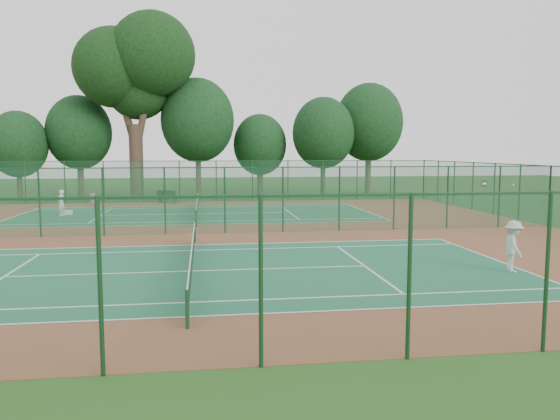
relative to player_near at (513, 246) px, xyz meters
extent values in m
plane|color=#204816|center=(-11.38, 10.66, -0.94)|extent=(120.00, 120.00, 0.00)
cube|color=brown|center=(-11.38, 10.66, -0.93)|extent=(40.00, 36.00, 0.01)
cube|color=#1F6245|center=(-11.38, 1.66, -0.92)|extent=(23.77, 10.97, 0.01)
cube|color=#1E5F3A|center=(-11.38, 19.66, -0.92)|extent=(23.77, 10.97, 0.01)
cube|color=#1B532E|center=(-11.38, 28.66, 0.81)|extent=(40.00, 0.02, 3.50)
cube|color=#153C1E|center=(-11.38, 28.66, 2.52)|extent=(40.00, 0.05, 0.05)
cube|color=#194C2E|center=(-11.38, -7.34, 0.81)|extent=(40.00, 0.02, 3.50)
cube|color=#14381C|center=(-11.38, -7.34, 2.52)|extent=(40.00, 0.05, 0.05)
cube|color=#1B5233|center=(8.62, 10.66, 0.81)|extent=(0.02, 36.00, 3.50)
cube|color=#14371C|center=(8.62, 10.66, 2.52)|extent=(0.05, 36.00, 0.05)
cube|color=#18492D|center=(-11.38, 10.66, 0.81)|extent=(40.00, 0.02, 3.50)
cube|color=#13361E|center=(-11.38, 10.66, 2.52)|extent=(40.00, 0.05, 0.05)
cylinder|color=#12331C|center=(-11.38, -4.74, -0.45)|extent=(0.10, 0.10, 0.97)
cylinder|color=#12331C|center=(-11.38, 8.06, -0.45)|extent=(0.10, 0.10, 0.97)
cube|color=black|center=(-11.38, 1.66, -0.45)|extent=(0.02, 12.80, 0.85)
cube|color=silver|center=(-11.38, 1.66, -0.02)|extent=(0.04, 12.80, 0.06)
cylinder|color=#163E20|center=(-11.38, 13.26, -0.45)|extent=(0.10, 0.10, 0.97)
cylinder|color=#163E20|center=(-11.38, 26.06, -0.45)|extent=(0.10, 0.10, 0.97)
cube|color=black|center=(-11.38, 19.66, -0.45)|extent=(0.02, 12.80, 0.85)
cube|color=white|center=(-11.38, 19.66, -0.02)|extent=(0.04, 12.80, 0.06)
imported|color=silver|center=(0.00, 0.00, 0.00)|extent=(0.87, 1.28, 1.84)
imported|color=white|center=(-20.25, 19.53, -0.05)|extent=(0.57, 0.72, 1.74)
cylinder|color=gray|center=(-19.83, 27.76, -0.47)|extent=(0.66, 0.66, 0.91)
cube|color=black|center=(-14.50, 28.16, -0.67)|extent=(0.27, 0.46, 0.52)
cube|color=black|center=(-13.25, 27.59, -0.67)|extent=(0.27, 0.46, 0.52)
cube|color=black|center=(-13.88, 27.87, -0.39)|extent=(1.76, 1.15, 0.06)
cube|color=black|center=(-13.97, 27.66, -0.13)|extent=(1.59, 0.77, 0.52)
cube|color=silver|center=(-20.17, 20.32, -0.77)|extent=(0.90, 0.58, 0.32)
sphere|color=#C0DE33|center=(-6.19, 9.71, -0.89)|extent=(0.07, 0.07, 0.07)
sphere|color=gold|center=(-6.79, 10.19, -0.89)|extent=(0.08, 0.08, 0.08)
sphere|color=#B9CB2F|center=(-11.67, 10.41, -0.89)|extent=(0.07, 0.07, 0.07)
cylinder|color=#37281E|center=(-16.91, 32.87, 2.40)|extent=(1.22, 1.22, 6.67)
cylinder|color=#37281E|center=(-17.91, 33.20, 7.40)|extent=(2.26, 0.67, 6.63)
cylinder|color=#37281E|center=(-15.91, 32.65, 7.73)|extent=(2.11, 0.62, 7.20)
sphere|color=black|center=(-18.69, 33.20, 10.73)|extent=(7.11, 7.11, 7.11)
sphere|color=black|center=(-15.24, 32.65, 11.85)|extent=(7.56, 7.56, 7.56)
sphere|color=black|center=(-16.68, 33.76, 9.07)|extent=(5.78, 5.78, 5.78)
camera|label=1|loc=(-10.95, -17.87, 3.41)|focal=35.00mm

